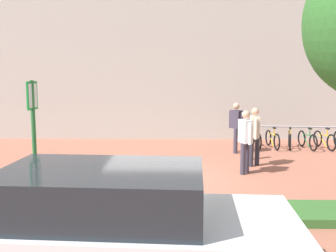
% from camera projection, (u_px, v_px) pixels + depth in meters
% --- Properties ---
extents(ground_plane, '(60.00, 60.00, 0.00)m').
position_uv_depth(ground_plane, '(161.00, 181.00, 9.64)').
color(ground_plane, '#9E5B47').
extents(building_facade, '(28.00, 1.20, 10.00)m').
position_uv_depth(building_facade, '(168.00, 19.00, 16.03)').
color(building_facade, '#B2ADA3').
rests_on(building_facade, ground).
extents(planter_strip, '(7.00, 1.10, 0.16)m').
position_uv_depth(planter_strip, '(179.00, 212.00, 7.25)').
color(planter_strip, '#336028').
rests_on(planter_strip, ground).
extents(parking_sign_post, '(0.08, 0.36, 2.56)m').
position_uv_depth(parking_sign_post, '(34.00, 129.00, 7.11)').
color(parking_sign_post, '#2D7238').
rests_on(parking_sign_post, ground).
extents(bike_at_sign, '(1.67, 0.44, 0.86)m').
position_uv_depth(bike_at_sign, '(39.00, 196.00, 7.36)').
color(bike_at_sign, black).
rests_on(bike_at_sign, ground).
extents(bike_rack_cluster, '(3.75, 1.73, 0.83)m').
position_uv_depth(bike_rack_cluster, '(298.00, 139.00, 13.98)').
color(bike_rack_cluster, '#99999E').
rests_on(bike_rack_cluster, ground).
extents(bollard_steel, '(0.16, 0.16, 0.90)m').
position_uv_depth(bollard_steel, '(250.00, 146.00, 12.09)').
color(bollard_steel, '#ADADB2').
rests_on(bollard_steel, ground).
extents(person_suited_dark, '(0.44, 0.48, 1.72)m').
position_uv_depth(person_suited_dark, '(236.00, 124.00, 13.14)').
color(person_suited_dark, '#383342').
rests_on(person_suited_dark, ground).
extents(person_shirt_white, '(0.35, 0.61, 1.72)m').
position_uv_depth(person_shirt_white, '(255.00, 133.00, 11.19)').
color(person_shirt_white, '#2D2D38').
rests_on(person_shirt_white, ground).
extents(person_casual_tan, '(0.35, 0.58, 1.72)m').
position_uv_depth(person_casual_tan, '(245.00, 138.00, 10.31)').
color(person_casual_tan, '#383342').
rests_on(person_casual_tan, ground).
extents(car_white_hatch, '(4.39, 2.20, 1.54)m').
position_uv_depth(car_white_hatch, '(115.00, 232.00, 4.66)').
color(car_white_hatch, silver).
rests_on(car_white_hatch, ground).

